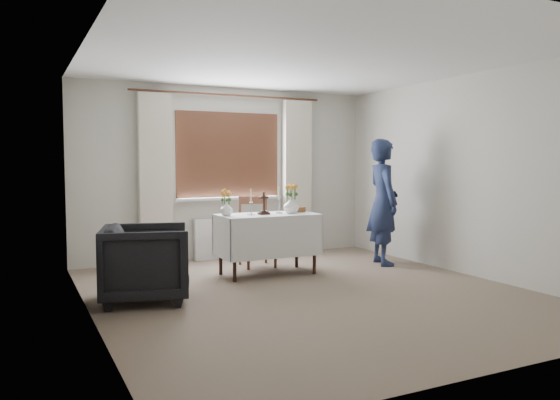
% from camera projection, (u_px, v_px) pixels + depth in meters
% --- Properties ---
extents(ground, '(5.00, 5.00, 0.00)m').
position_uv_depth(ground, '(311.00, 293.00, 5.89)').
color(ground, '#85715B').
rests_on(ground, ground).
extents(altar_table, '(1.24, 0.64, 0.76)m').
position_uv_depth(altar_table, '(268.00, 244.00, 6.86)').
color(altar_table, white).
rests_on(altar_table, ground).
extents(wooden_chair, '(0.48, 0.48, 0.95)m').
position_uv_depth(wooden_chair, '(257.00, 231.00, 7.37)').
color(wooden_chair, brown).
rests_on(wooden_chair, ground).
extents(armchair, '(1.04, 1.02, 0.79)m').
position_uv_depth(armchair, '(146.00, 263.00, 5.53)').
color(armchair, black).
rests_on(armchair, ground).
extents(person, '(0.56, 0.71, 1.73)m').
position_uv_depth(person, '(383.00, 202.00, 7.51)').
color(person, '#21304F').
rests_on(person, ground).
extents(radiator, '(1.10, 0.10, 0.60)m').
position_uv_depth(radiator, '(230.00, 238.00, 8.04)').
color(radiator, silver).
rests_on(radiator, ground).
extents(wooden_cross, '(0.14, 0.10, 0.28)m').
position_uv_depth(wooden_cross, '(264.00, 203.00, 6.77)').
color(wooden_cross, black).
rests_on(wooden_cross, altar_table).
extents(candlestick_left, '(0.10, 0.10, 0.33)m').
position_uv_depth(candlestick_left, '(251.00, 202.00, 6.70)').
color(candlestick_left, silver).
rests_on(candlestick_left, altar_table).
extents(candlestick_right, '(0.12, 0.12, 0.34)m').
position_uv_depth(candlestick_right, '(279.00, 200.00, 6.92)').
color(candlestick_right, silver).
rests_on(candlestick_right, altar_table).
extents(flower_vase_left, '(0.20, 0.20, 0.17)m').
position_uv_depth(flower_vase_left, '(226.00, 209.00, 6.63)').
color(flower_vase_left, white).
rests_on(flower_vase_left, altar_table).
extents(flower_vase_right, '(0.22, 0.22, 0.21)m').
position_uv_depth(flower_vase_right, '(291.00, 205.00, 6.94)').
color(flower_vase_right, white).
rests_on(flower_vase_right, altar_table).
extents(wicker_basket, '(0.19, 0.19, 0.07)m').
position_uv_depth(wicker_basket, '(299.00, 209.00, 7.13)').
color(wicker_basket, brown).
rests_on(wicker_basket, altar_table).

